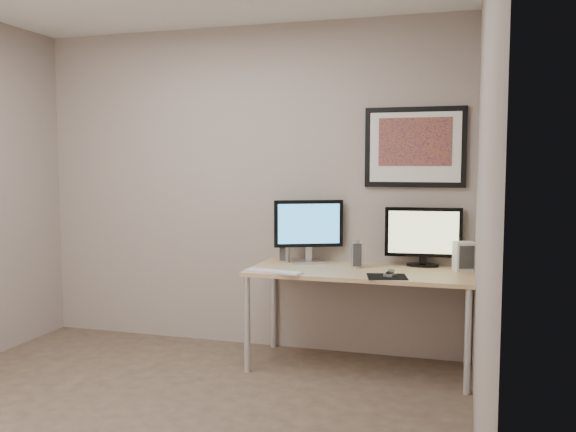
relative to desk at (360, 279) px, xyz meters
name	(u,v)px	position (x,y,z in m)	size (l,w,h in m)	color
floor	(145,427)	(-1.00, -1.35, -0.66)	(3.60, 3.60, 0.00)	#49382E
room	(176,140)	(-1.00, -0.90, 0.98)	(3.60, 3.60, 3.60)	white
desk	(360,279)	(0.00, 0.00, 0.00)	(1.60, 0.70, 0.73)	#A3804F
framed_art	(415,147)	(0.35, 0.33, 0.96)	(0.75, 0.04, 0.60)	black
monitor_large	(308,228)	(-0.44, 0.20, 0.34)	(0.50, 0.26, 0.49)	#B2B2B7
monitor_tv	(423,235)	(0.43, 0.27, 0.30)	(0.57, 0.15, 0.44)	black
speaker_left	(285,251)	(-0.62, 0.17, 0.15)	(0.07, 0.07, 0.17)	#B2B2B7
speaker_right	(357,254)	(-0.04, 0.08, 0.17)	(0.08, 0.08, 0.20)	#B2B2B7
keyboard	(273,271)	(-0.57, -0.28, 0.07)	(0.43, 0.12, 0.02)	silver
mousepad	(387,277)	(0.22, -0.22, 0.07)	(0.26, 0.24, 0.00)	black
mouse	(390,273)	(0.24, -0.20, 0.09)	(0.06, 0.10, 0.03)	black
remote	(392,272)	(0.24, -0.09, 0.08)	(0.04, 0.16, 0.02)	black
fan_unit	(464,256)	(0.72, 0.18, 0.17)	(0.14, 0.10, 0.21)	silver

